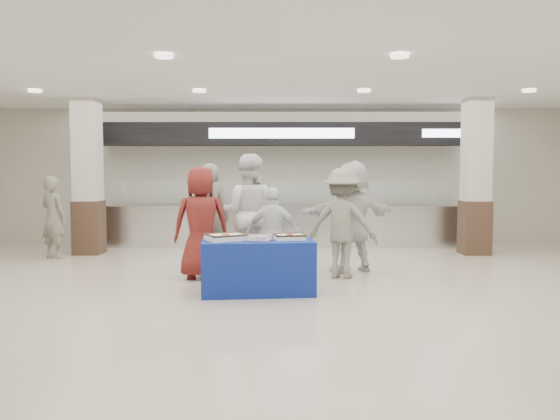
{
  "coord_description": "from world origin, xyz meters",
  "views": [
    {
      "loc": [
        -0.0,
        -7.05,
        1.7
      ],
      "look_at": [
        -0.03,
        1.6,
        1.09
      ],
      "focal_mm": 35.0,
      "sensor_mm": 36.0,
      "label": 1
    }
  ],
  "objects_px": {
    "soldier_a": "(210,218)",
    "chef_short": "(273,233)",
    "sheet_cake_left": "(226,237)",
    "chef_tall": "(248,213)",
    "soldier_bg": "(53,217)",
    "display_table": "(258,266)",
    "civilian_maroon": "(201,223)",
    "soldier_b": "(342,223)",
    "sheet_cake_right": "(290,236)",
    "civilian_white": "(352,216)",
    "cupcake_tray": "(255,238)"
  },
  "relations": [
    {
      "from": "sheet_cake_left",
      "to": "display_table",
      "type": "bearing_deg",
      "value": 7.11
    },
    {
      "from": "soldier_a",
      "to": "soldier_b",
      "type": "distance_m",
      "value": 2.23
    },
    {
      "from": "sheet_cake_left",
      "to": "civilian_white",
      "type": "distance_m",
      "value": 2.62
    },
    {
      "from": "display_table",
      "to": "soldier_a",
      "type": "distance_m",
      "value": 1.88
    },
    {
      "from": "sheet_cake_right",
      "to": "chef_short",
      "type": "relative_size",
      "value": 0.32
    },
    {
      "from": "cupcake_tray",
      "to": "soldier_b",
      "type": "distance_m",
      "value": 1.78
    },
    {
      "from": "soldier_a",
      "to": "chef_short",
      "type": "distance_m",
      "value": 1.21
    },
    {
      "from": "sheet_cake_left",
      "to": "chef_tall",
      "type": "bearing_deg",
      "value": 83.16
    },
    {
      "from": "sheet_cake_left",
      "to": "cupcake_tray",
      "type": "distance_m",
      "value": 0.4
    },
    {
      "from": "display_table",
      "to": "civilian_maroon",
      "type": "bearing_deg",
      "value": 126.46
    },
    {
      "from": "display_table",
      "to": "civilian_maroon",
      "type": "height_order",
      "value": "civilian_maroon"
    },
    {
      "from": "civilian_white",
      "to": "soldier_bg",
      "type": "xyz_separation_m",
      "value": [
        -5.68,
        1.41,
        -0.14
      ]
    },
    {
      "from": "soldier_a",
      "to": "civilian_white",
      "type": "height_order",
      "value": "civilian_white"
    },
    {
      "from": "soldier_a",
      "to": "civilian_white",
      "type": "bearing_deg",
      "value": -178.17
    },
    {
      "from": "sheet_cake_right",
      "to": "cupcake_tray",
      "type": "xyz_separation_m",
      "value": [
        -0.48,
        -0.1,
        -0.01
      ]
    },
    {
      "from": "soldier_b",
      "to": "sheet_cake_right",
      "type": "bearing_deg",
      "value": 69.3
    },
    {
      "from": "display_table",
      "to": "civilian_white",
      "type": "bearing_deg",
      "value": 41.49
    },
    {
      "from": "display_table",
      "to": "soldier_a",
      "type": "bearing_deg",
      "value": 113.52
    },
    {
      "from": "soldier_a",
      "to": "chef_short",
      "type": "relative_size",
      "value": 1.27
    },
    {
      "from": "soldier_a",
      "to": "soldier_bg",
      "type": "xyz_separation_m",
      "value": [
        -3.27,
        1.5,
        -0.11
      ]
    },
    {
      "from": "display_table",
      "to": "soldier_a",
      "type": "height_order",
      "value": "soldier_a"
    },
    {
      "from": "cupcake_tray",
      "to": "soldier_bg",
      "type": "bearing_deg",
      "value": 142.85
    },
    {
      "from": "cupcake_tray",
      "to": "soldier_b",
      "type": "relative_size",
      "value": 0.29
    },
    {
      "from": "sheet_cake_left",
      "to": "soldier_a",
      "type": "relative_size",
      "value": 0.34
    },
    {
      "from": "soldier_bg",
      "to": "soldier_b",
      "type": "bearing_deg",
      "value": -172.87
    },
    {
      "from": "sheet_cake_right",
      "to": "civilian_white",
      "type": "xyz_separation_m",
      "value": [
        1.09,
        1.61,
        0.15
      ]
    },
    {
      "from": "soldier_a",
      "to": "sheet_cake_right",
      "type": "bearing_deg",
      "value": 130.8
    },
    {
      "from": "civilian_white",
      "to": "sheet_cake_left",
      "type": "bearing_deg",
      "value": 16.97
    },
    {
      "from": "sheet_cake_right",
      "to": "cupcake_tray",
      "type": "bearing_deg",
      "value": -168.45
    },
    {
      "from": "display_table",
      "to": "chef_short",
      "type": "bearing_deg",
      "value": 73.41
    },
    {
      "from": "civilian_white",
      "to": "display_table",
      "type": "bearing_deg",
      "value": 23.21
    },
    {
      "from": "civilian_maroon",
      "to": "soldier_bg",
      "type": "bearing_deg",
      "value": -41.39
    },
    {
      "from": "soldier_b",
      "to": "soldier_bg",
      "type": "bearing_deg",
      "value": -1.58
    },
    {
      "from": "civilian_maroon",
      "to": "civilian_white",
      "type": "xyz_separation_m",
      "value": [
        2.48,
        0.62,
        0.05
      ]
    },
    {
      "from": "civilian_maroon",
      "to": "sheet_cake_right",
      "type": "bearing_deg",
      "value": 135.5
    },
    {
      "from": "chef_tall",
      "to": "soldier_b",
      "type": "bearing_deg",
      "value": 166.95
    },
    {
      "from": "sheet_cake_left",
      "to": "soldier_a",
      "type": "distance_m",
      "value": 1.68
    },
    {
      "from": "sheet_cake_right",
      "to": "civilian_maroon",
      "type": "bearing_deg",
      "value": 144.56
    },
    {
      "from": "display_table",
      "to": "soldier_b",
      "type": "bearing_deg",
      "value": 34.88
    },
    {
      "from": "display_table",
      "to": "soldier_b",
      "type": "xyz_separation_m",
      "value": [
        1.31,
        1.12,
        0.5
      ]
    },
    {
      "from": "display_table",
      "to": "soldier_bg",
      "type": "height_order",
      "value": "soldier_bg"
    },
    {
      "from": "soldier_bg",
      "to": "display_table",
      "type": "bearing_deg",
      "value": 170.27
    },
    {
      "from": "sheet_cake_right",
      "to": "sheet_cake_left",
      "type": "bearing_deg",
      "value": -173.23
    },
    {
      "from": "display_table",
      "to": "cupcake_tray",
      "type": "relative_size",
      "value": 3.03
    },
    {
      "from": "display_table",
      "to": "civilian_white",
      "type": "relative_size",
      "value": 0.82
    },
    {
      "from": "sheet_cake_right",
      "to": "soldier_b",
      "type": "xyz_separation_m",
      "value": [
        0.86,
        1.07,
        0.08
      ]
    },
    {
      "from": "sheet_cake_right",
      "to": "soldier_b",
      "type": "distance_m",
      "value": 1.38
    },
    {
      "from": "soldier_a",
      "to": "civilian_maroon",
      "type": "bearing_deg",
      "value": 82.34
    },
    {
      "from": "civilian_maroon",
      "to": "soldier_b",
      "type": "xyz_separation_m",
      "value": [
        2.25,
        0.08,
        -0.02
      ]
    },
    {
      "from": "civilian_maroon",
      "to": "civilian_white",
      "type": "height_order",
      "value": "civilian_white"
    }
  ]
}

